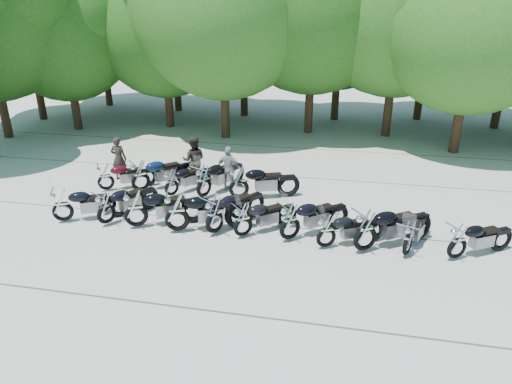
% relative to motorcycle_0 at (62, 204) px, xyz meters
% --- Properties ---
extents(ground, '(90.00, 90.00, 0.00)m').
position_rel_motorcycle_0_xyz_m(ground, '(5.97, -0.43, -0.63)').
color(ground, '#A39F94').
rests_on(ground, ground).
extents(tree_0, '(7.50, 7.50, 9.21)m').
position_rel_motorcycle_0_xyz_m(tree_0, '(-9.45, 12.55, 4.82)').
color(tree_0, '#3A2614').
rests_on(tree_0, ground).
extents(tree_1, '(6.97, 6.97, 8.55)m').
position_rel_motorcycle_0_xyz_m(tree_1, '(-6.08, 10.81, 4.43)').
color(tree_1, '#3A2614').
rests_on(tree_1, ground).
extents(tree_2, '(7.31, 7.31, 8.97)m').
position_rel_motorcycle_0_xyz_m(tree_2, '(-1.29, 12.41, 4.68)').
color(tree_2, '#3A2614').
rests_on(tree_2, ground).
extents(tree_3, '(8.70, 8.70, 10.67)m').
position_rel_motorcycle_0_xyz_m(tree_3, '(2.39, 10.81, 5.69)').
color(tree_3, '#3A2614').
rests_on(tree_3, ground).
extents(tree_4, '(9.13, 9.13, 11.20)m').
position_rel_motorcycle_0_xyz_m(tree_4, '(6.50, 12.66, 6.00)').
color(tree_4, '#3A2614').
rests_on(tree_4, ground).
extents(tree_5, '(9.04, 9.04, 11.10)m').
position_rel_motorcycle_0_xyz_m(tree_5, '(10.58, 12.77, 5.94)').
color(tree_5, '#3A2614').
rests_on(tree_5, ground).
extents(tree_6, '(8.00, 8.00, 9.82)m').
position_rel_motorcycle_0_xyz_m(tree_6, '(13.52, 10.39, 5.18)').
color(tree_6, '#3A2614').
rests_on(tree_6, ground).
extents(tree_9, '(7.59, 7.59, 9.32)m').
position_rel_motorcycle_0_xyz_m(tree_9, '(-7.57, 17.16, 4.89)').
color(tree_9, '#3A2614').
rests_on(tree_9, ground).
extents(tree_10, '(7.78, 7.78, 9.55)m').
position_rel_motorcycle_0_xyz_m(tree_10, '(-2.32, 16.54, 5.02)').
color(tree_10, '#3A2614').
rests_on(tree_10, ground).
extents(tree_11, '(7.56, 7.56, 9.28)m').
position_rel_motorcycle_0_xyz_m(tree_11, '(2.20, 16.00, 4.86)').
color(tree_11, '#3A2614').
rests_on(tree_11, ground).
extents(tree_12, '(7.88, 7.88, 9.67)m').
position_rel_motorcycle_0_xyz_m(tree_12, '(7.77, 16.04, 5.09)').
color(tree_12, '#3A2614').
rests_on(tree_12, ground).
extents(tree_13, '(8.31, 8.31, 10.20)m').
position_rel_motorcycle_0_xyz_m(tree_13, '(12.66, 17.04, 5.41)').
color(tree_13, '#3A2614').
rests_on(tree_13, ground).
extents(motorcycle_0, '(2.31, 1.60, 1.26)m').
position_rel_motorcycle_0_xyz_m(motorcycle_0, '(0.00, 0.00, 0.00)').
color(motorcycle_0, black).
rests_on(motorcycle_0, ground).
extents(motorcycle_1, '(1.69, 2.29, 1.27)m').
position_rel_motorcycle_0_xyz_m(motorcycle_1, '(1.42, 0.12, 0.00)').
color(motorcycle_1, black).
rests_on(motorcycle_1, ground).
extents(motorcycle_2, '(2.55, 1.73, 1.39)m').
position_rel_motorcycle_0_xyz_m(motorcycle_2, '(2.44, 0.09, 0.06)').
color(motorcycle_2, black).
rests_on(motorcycle_2, ground).
extents(motorcycle_3, '(2.68, 1.62, 1.45)m').
position_rel_motorcycle_0_xyz_m(motorcycle_3, '(3.77, 0.05, 0.09)').
color(motorcycle_3, black).
rests_on(motorcycle_3, ground).
extents(motorcycle_4, '(1.89, 2.44, 1.36)m').
position_rel_motorcycle_0_xyz_m(motorcycle_4, '(4.90, 0.17, 0.05)').
color(motorcycle_4, black).
rests_on(motorcycle_4, ground).
extents(motorcycle_5, '(2.03, 1.89, 1.20)m').
position_rel_motorcycle_0_xyz_m(motorcycle_5, '(5.77, 0.14, -0.03)').
color(motorcycle_5, black).
rests_on(motorcycle_5, ground).
extents(motorcycle_6, '(2.28, 2.07, 1.34)m').
position_rel_motorcycle_0_xyz_m(motorcycle_6, '(7.14, 0.20, 0.04)').
color(motorcycle_6, black).
rests_on(motorcycle_6, ground).
extents(motorcycle_7, '(2.11, 1.52, 1.16)m').
position_rel_motorcycle_0_xyz_m(motorcycle_7, '(8.20, -0.05, -0.05)').
color(motorcycle_7, black).
rests_on(motorcycle_7, ground).
extents(motorcycle_8, '(2.56, 2.08, 1.45)m').
position_rel_motorcycle_0_xyz_m(motorcycle_8, '(9.26, -0.06, 0.09)').
color(motorcycle_8, black).
rests_on(motorcycle_8, ground).
extents(motorcycle_9, '(1.38, 2.11, 1.15)m').
position_rel_motorcycle_0_xyz_m(motorcycle_9, '(10.39, -0.02, -0.06)').
color(motorcycle_9, black).
rests_on(motorcycle_9, ground).
extents(motorcycle_10, '(2.15, 1.64, 1.20)m').
position_rel_motorcycle_0_xyz_m(motorcycle_10, '(11.66, 0.02, -0.03)').
color(motorcycle_10, black).
rests_on(motorcycle_10, ground).
extents(motorcycle_11, '(2.11, 1.64, 1.18)m').
position_rel_motorcycle_0_xyz_m(motorcycle_11, '(0.01, 2.69, -0.04)').
color(motorcycle_11, '#38070E').
rests_on(motorcycle_11, ground).
extents(motorcycle_12, '(2.29, 2.24, 1.39)m').
position_rel_motorcycle_0_xyz_m(motorcycle_12, '(1.32, 2.83, 0.06)').
color(motorcycle_12, '#0C1936').
rests_on(motorcycle_12, ground).
extents(motorcycle_13, '(1.64, 2.07, 1.16)m').
position_rel_motorcycle_0_xyz_m(motorcycle_13, '(2.57, 2.68, -0.05)').
color(motorcycle_13, black).
rests_on(motorcycle_13, ground).
extents(motorcycle_14, '(1.77, 2.53, 1.39)m').
position_rel_motorcycle_0_xyz_m(motorcycle_14, '(3.75, 2.77, 0.06)').
color(motorcycle_14, black).
rests_on(motorcycle_14, ground).
extents(motorcycle_15, '(2.58, 1.59, 1.40)m').
position_rel_motorcycle_0_xyz_m(motorcycle_15, '(4.99, 2.88, 0.07)').
color(motorcycle_15, black).
rests_on(motorcycle_15, ground).
extents(rider_0, '(0.63, 0.41, 1.73)m').
position_rel_motorcycle_0_xyz_m(rider_0, '(-0.06, 3.94, 0.23)').
color(rider_0, black).
rests_on(rider_0, ground).
extents(rider_1, '(1.01, 0.85, 1.85)m').
position_rel_motorcycle_0_xyz_m(rider_1, '(2.94, 4.13, 0.29)').
color(rider_1, black).
rests_on(rider_1, ground).
extents(rider_2, '(1.05, 0.60, 1.68)m').
position_rel_motorcycle_0_xyz_m(rider_2, '(4.43, 3.68, 0.21)').
color(rider_2, '#969598').
rests_on(rider_2, ground).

